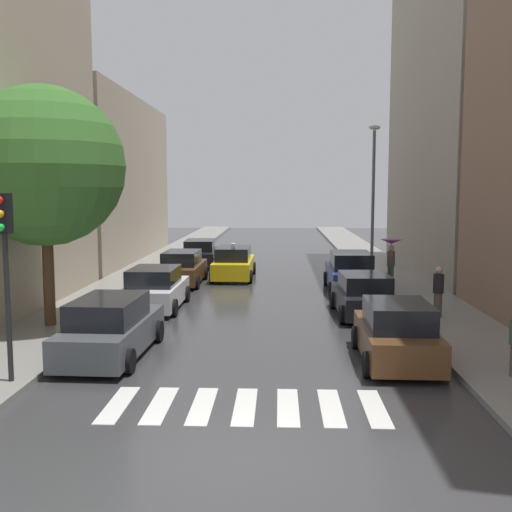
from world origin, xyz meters
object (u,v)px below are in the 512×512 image
object	(u,v)px
parked_car_right_second	(364,296)
pedestrian_near_tree	(391,252)
taxi_midroad	(234,264)
parked_car_right_third	(350,273)
pedestrian_foreground	(438,290)
parked_car_left_fourth	(200,254)
traffic_light_left_corner	(5,245)
parked_car_right_nearest	(397,334)
parked_car_left_nearest	(111,328)
lamp_post_right	(373,190)
street_tree_left	(44,166)
parked_car_left_second	(155,289)
parked_car_left_third	(182,268)

from	to	relation	value
parked_car_right_second	pedestrian_near_tree	xyz separation A→B (m)	(2.08, 6.14, 0.92)
parked_car_right_second	taxi_midroad	xyz separation A→B (m)	(-5.34, 8.86, 0.03)
parked_car_right_third	pedestrian_foreground	bearing A→B (deg)	-158.23
parked_car_left_fourth	traffic_light_left_corner	world-z (taller)	traffic_light_left_corner
parked_car_right_nearest	parked_car_left_nearest	bearing A→B (deg)	88.89
parked_car_right_third	pedestrian_near_tree	world-z (taller)	pedestrian_near_tree
parked_car_right_third	parked_car_left_nearest	bearing A→B (deg)	144.61
traffic_light_left_corner	lamp_post_right	xyz separation A→B (m)	(11.00, 18.19, 1.22)
pedestrian_near_tree	street_tree_left	world-z (taller)	street_tree_left
parked_car_left_second	street_tree_left	xyz separation A→B (m)	(-2.72, -3.44, 4.49)
parked_car_left_second	pedestrian_foreground	bearing A→B (deg)	-99.00
traffic_light_left_corner	taxi_midroad	bearing A→B (deg)	77.23
pedestrian_near_tree	traffic_light_left_corner	xyz separation A→B (m)	(-11.27, -14.24, 1.63)
parked_car_left_fourth	parked_car_right_nearest	world-z (taller)	parked_car_right_nearest
traffic_light_left_corner	parked_car_left_nearest	bearing A→B (deg)	58.78
taxi_midroad	parked_car_left_second	bearing A→B (deg)	163.61
parked_car_right_nearest	street_tree_left	xyz separation A→B (m)	(-10.51, 3.36, 4.48)
parked_car_left_nearest	taxi_midroad	bearing A→B (deg)	-7.10
pedestrian_near_tree	parked_car_left_fourth	bearing A→B (deg)	-16.07
parked_car_left_fourth	lamp_post_right	world-z (taller)	lamp_post_right
parked_car_left_fourth	street_tree_left	size ratio (longest dim) A/B	0.61
street_tree_left	traffic_light_left_corner	bearing A→B (deg)	-77.38
parked_car_left_fourth	pedestrian_foreground	distance (m)	17.54
taxi_midroad	pedestrian_foreground	world-z (taller)	pedestrian_foreground
parked_car_left_fourth	parked_car_right_nearest	size ratio (longest dim) A/B	1.14
parked_car_left_second	parked_car_right_nearest	xyz separation A→B (m)	(7.78, -6.80, 0.01)
pedestrian_near_tree	parked_car_left_second	bearing A→B (deg)	49.00
parked_car_left_nearest	pedestrian_foreground	xyz separation A→B (m)	(10.04, 4.81, 0.29)
traffic_light_left_corner	parked_car_right_nearest	bearing A→B (deg)	14.14
parked_car_right_second	lamp_post_right	size ratio (longest dim) A/B	0.53
parked_car_left_fourth	taxi_midroad	world-z (taller)	taxi_midroad
street_tree_left	lamp_post_right	xyz separation A→B (m)	(12.27, 12.50, -0.74)
parked_car_right_nearest	pedestrian_foreground	xyz separation A→B (m)	(2.40, 5.12, 0.30)
taxi_midroad	pedestrian_near_tree	bearing A→B (deg)	-109.53
parked_car_left_third	parked_car_left_fourth	world-z (taller)	parked_car_left_third
parked_car_left_second	taxi_midroad	world-z (taller)	taxi_midroad
parked_car_right_third	pedestrian_foreground	xyz separation A→B (m)	(2.31, -5.91, 0.25)
parked_car_left_third	parked_car_right_second	size ratio (longest dim) A/B	1.12
parked_car_left_third	street_tree_left	xyz separation A→B (m)	(-2.81, -9.36, 4.49)
parked_car_left_nearest	parked_car_right_second	xyz separation A→B (m)	(7.59, 5.47, -0.04)
parked_car_left_nearest	parked_car_left_fourth	world-z (taller)	parked_car_left_nearest
parked_car_left_second	parked_car_left_fourth	bearing A→B (deg)	0.17
parked_car_left_fourth	street_tree_left	bearing A→B (deg)	167.53
parked_car_left_third	taxi_midroad	distance (m)	3.00
parked_car_left_nearest	parked_car_left_third	world-z (taller)	parked_car_left_nearest
pedestrian_foreground	pedestrian_near_tree	bearing A→B (deg)	-106.04
parked_car_left_fourth	pedestrian_foreground	xyz separation A→B (m)	(10.14, -14.30, 0.33)
street_tree_left	lamp_post_right	bearing A→B (deg)	45.52
parked_car_left_third	taxi_midroad	size ratio (longest dim) A/B	0.97
parked_car_right_second	taxi_midroad	world-z (taller)	taxi_midroad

